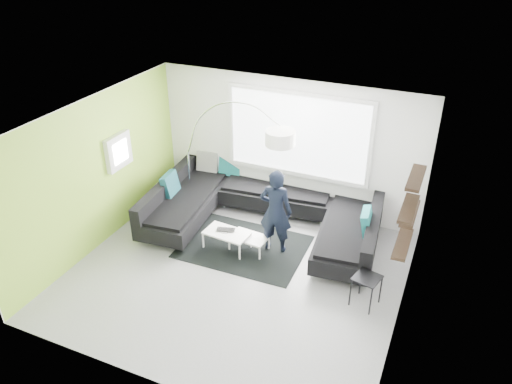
% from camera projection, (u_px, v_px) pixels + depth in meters
% --- Properties ---
extents(ground, '(5.50, 5.50, 0.00)m').
position_uv_depth(ground, '(236.00, 274.00, 8.68)').
color(ground, gray).
rests_on(ground, ground).
extents(room_shell, '(5.54, 5.04, 2.82)m').
position_uv_depth(room_shell, '(242.00, 177.00, 7.95)').
color(room_shell, silver).
rests_on(room_shell, ground).
extents(sectional_sofa, '(4.61, 3.12, 0.94)m').
position_uv_depth(sectional_sofa, '(265.00, 211.00, 9.72)').
color(sectional_sofa, black).
rests_on(sectional_sofa, ground).
extents(rug, '(2.31, 1.70, 0.01)m').
position_uv_depth(rug, '(244.00, 247.00, 9.38)').
color(rug, black).
rests_on(rug, ground).
extents(coffee_table, '(1.11, 0.71, 0.35)m').
position_uv_depth(coffee_table, '(238.00, 241.00, 9.25)').
color(coffee_table, white).
rests_on(coffee_table, ground).
extents(arc_lamp, '(2.45, 1.15, 2.52)m').
position_uv_depth(arc_lamp, '(188.00, 152.00, 10.10)').
color(arc_lamp, white).
rests_on(arc_lamp, ground).
extents(side_table, '(0.47, 0.47, 0.54)m').
position_uv_depth(side_table, '(366.00, 291.00, 7.88)').
color(side_table, black).
rests_on(side_table, ground).
extents(person, '(0.68, 0.52, 1.64)m').
position_uv_depth(person, '(276.00, 211.00, 8.93)').
color(person, black).
rests_on(person, ground).
extents(laptop, '(0.46, 0.40, 0.03)m').
position_uv_depth(laptop, '(225.00, 231.00, 9.20)').
color(laptop, black).
rests_on(laptop, coffee_table).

